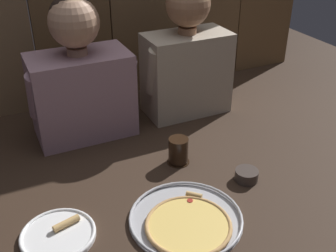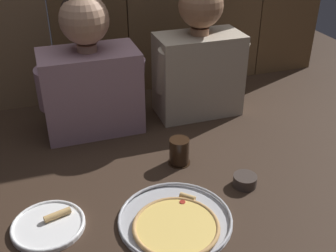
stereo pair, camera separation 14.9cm
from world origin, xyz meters
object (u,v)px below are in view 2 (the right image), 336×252
pizza_tray (176,222)px  dipping_bowl (245,180)px  drinking_glass (179,152)px  diner_left (90,72)px  diner_right (199,55)px  dinner_plate (49,225)px

pizza_tray → dipping_bowl: size_ratio=4.30×
pizza_tray → dipping_bowl: dipping_bowl is taller
drinking_glass → diner_left: 0.51m
dipping_bowl → diner_right: size_ratio=0.14×
diner_left → dipping_bowl: bearing=-53.2°
dinner_plate → drinking_glass: (0.51, 0.20, 0.04)m
pizza_tray → dinner_plate: bearing=163.2°
dinner_plate → diner_right: (0.74, 0.58, 0.27)m
drinking_glass → dipping_bowl: drinking_glass is taller
pizza_tray → dinner_plate: size_ratio=1.59×
drinking_glass → dipping_bowl: bearing=-50.0°
diner_right → pizza_tray: bearing=-117.1°
drinking_glass → diner_left: size_ratio=0.18×
dinner_plate → diner_right: bearing=38.1°
pizza_tray → diner_left: (-0.14, 0.70, 0.26)m
diner_left → diner_right: (0.49, -0.00, 0.02)m
pizza_tray → dinner_plate: (-0.38, 0.12, -0.00)m
dipping_bowl → diner_right: bearing=84.8°
drinking_glass → diner_right: bearing=58.9°
dinner_plate → diner_left: size_ratio=0.39×
drinking_glass → diner_right: diner_right is taller
dinner_plate → diner_left: diner_left is taller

